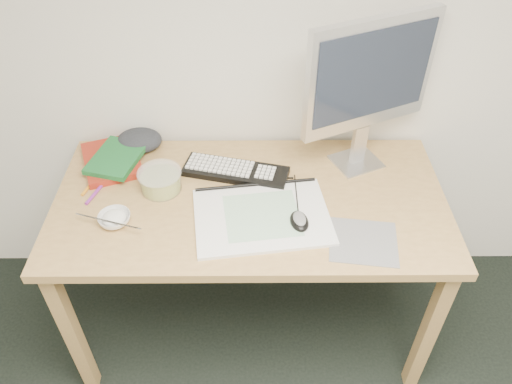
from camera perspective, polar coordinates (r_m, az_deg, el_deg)
desk at (r=1.84m, az=-0.65°, el=-2.60°), size 1.40×0.70×0.75m
mousepad at (r=1.67m, az=12.16°, el=-5.56°), size 0.24×0.23×0.00m
sketchpad at (r=1.70m, az=0.69°, el=-2.84°), size 0.50×0.38×0.01m
keyboard at (r=1.88m, az=-2.33°, el=2.37°), size 0.41×0.22×0.02m
monitor at (r=1.78m, az=12.91°, el=12.48°), size 0.47×0.24×0.58m
mouse at (r=1.67m, az=4.99°, el=-3.09°), size 0.08×0.11×0.03m
rice_bowl at (r=1.75m, az=-15.85°, el=-3.00°), size 0.14×0.14×0.03m
chopsticks at (r=1.72m, az=-16.54°, el=-3.22°), size 0.22×0.09×0.02m
fruit_tub at (r=1.83m, az=-10.87°, el=1.28°), size 0.17×0.17×0.08m
book_red at (r=2.01m, az=-16.16°, el=3.52°), size 0.28×0.32×0.03m
book_green at (r=1.97m, az=-15.63°, el=3.78°), size 0.22×0.26×0.02m
cloth_lump at (r=2.05m, az=-13.20°, el=5.75°), size 0.18×0.17×0.06m
pencil_pink at (r=1.85m, az=-0.23°, el=1.25°), size 0.19×0.06×0.01m
pencil_tan at (r=1.79m, az=1.24°, el=-0.21°), size 0.18×0.07×0.01m
pencil_black at (r=1.86m, az=1.50°, el=1.63°), size 0.18×0.01×0.01m
marker_blue at (r=1.96m, az=-17.22°, el=1.89°), size 0.07×0.11×0.01m
marker_orange at (r=1.93m, az=-18.38°, el=0.82°), size 0.05×0.12×0.01m
marker_purple at (r=1.89m, az=-17.79°, el=0.01°), size 0.05×0.13×0.01m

